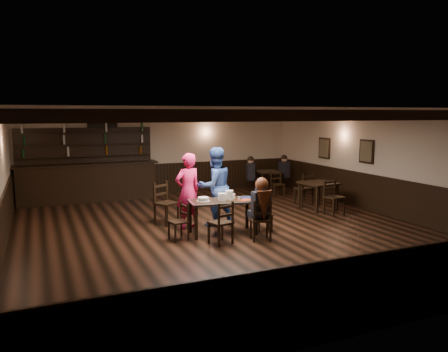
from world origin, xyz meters
name	(u,v)px	position (x,y,z in m)	size (l,w,h in m)	color
ground	(223,230)	(0.00, 0.00, 0.00)	(10.00, 10.00, 0.00)	black
room_shell	(223,154)	(0.01, 0.04, 1.75)	(9.02, 10.02, 2.71)	beige
dining_table	(223,204)	(-0.12, -0.26, 0.66)	(1.53, 0.90, 0.75)	black
chair_near_left	(223,220)	(-0.44, -1.00, 0.52)	(0.50, 0.49, 0.88)	black
chair_near_right	(262,217)	(0.39, -1.09, 0.51)	(0.50, 0.48, 0.87)	black
chair_end_left	(181,218)	(-1.10, -0.31, 0.46)	(0.40, 0.42, 0.78)	black
chair_end_right	(261,211)	(0.77, -0.38, 0.45)	(0.43, 0.44, 0.77)	black
chair_far_pushed	(164,199)	(-1.07, 1.14, 0.59)	(0.63, 0.62, 1.01)	black
woman_pink	(188,191)	(-0.68, 0.48, 0.87)	(0.64, 0.42, 1.74)	#ED325B
man_blue	(215,186)	(0.01, 0.53, 0.93)	(0.90, 0.70, 1.85)	#244888
seated_person	(261,200)	(0.41, -1.04, 0.86)	(0.37, 0.55, 0.89)	black
cake	(203,199)	(-0.56, -0.20, 0.79)	(0.29, 0.29, 0.09)	white
plate_stack_a	(222,197)	(-0.15, -0.27, 0.83)	(0.17, 0.17, 0.16)	white
plate_stack_b	(229,195)	(0.03, -0.26, 0.86)	(0.18, 0.18, 0.21)	white
tea_light	(225,198)	(-0.04, -0.16, 0.78)	(0.05, 0.05, 0.06)	#A5A8AD
salt_shaker	(239,198)	(0.20, -0.40, 0.79)	(0.03, 0.03, 0.08)	silver
pepper_shaker	(241,199)	(0.24, -0.43, 0.79)	(0.03, 0.03, 0.08)	#A5A8AD
drink_glass	(234,196)	(0.19, -0.14, 0.80)	(0.07, 0.07, 0.10)	silver
menu_red	(245,200)	(0.34, -0.40, 0.75)	(0.32, 0.22, 0.00)	maroon
menu_blue	(246,197)	(0.47, -0.17, 0.75)	(0.32, 0.22, 0.00)	#0D1A44
bar_counter	(88,177)	(-2.43, 4.72, 0.73)	(4.16, 0.70, 2.20)	black
back_table_a	(318,186)	(3.26, 0.97, 0.65)	(0.97, 0.97, 0.75)	black
back_table_b	(268,174)	(3.15, 3.61, 0.65)	(0.86, 0.86, 0.75)	black
bg_patron_left	(251,168)	(2.60, 3.79, 0.85)	(0.33, 0.43, 0.78)	black
bg_patron_right	(284,166)	(3.88, 3.82, 0.85)	(0.26, 0.39, 0.77)	black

